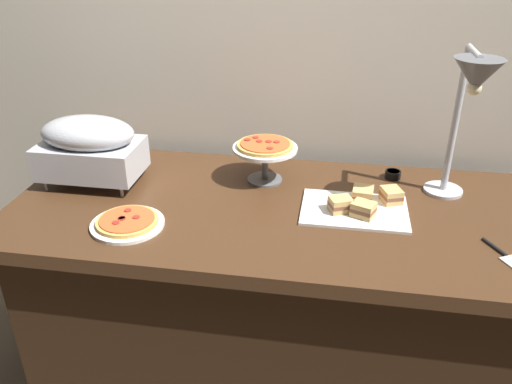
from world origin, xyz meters
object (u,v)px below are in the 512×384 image
(pizza_plate_front, at_px, (127,223))
(sandwich_platter, at_px, (360,205))
(sauce_cup_near, at_px, (393,174))
(chafing_dish, at_px, (90,146))
(heat_lamp, at_px, (471,91))
(serving_spatula, at_px, (505,255))
(pizza_plate_center, at_px, (265,151))

(pizza_plate_front, bearing_deg, sandwich_platter, 17.16)
(sandwich_platter, distance_m, sauce_cup_near, 0.31)
(chafing_dish, xyz_separation_m, sauce_cup_near, (1.13, 0.23, -0.13))
(heat_lamp, distance_m, serving_spatula, 0.51)
(pizza_plate_front, height_order, pizza_plate_center, pizza_plate_center)
(pizza_plate_front, xyz_separation_m, serving_spatula, (1.17, 0.02, -0.01))
(pizza_plate_center, bearing_deg, sauce_cup_near, 11.82)
(sauce_cup_near, relative_size, serving_spatula, 0.37)
(heat_lamp, bearing_deg, sauce_cup_near, 128.26)
(chafing_dish, distance_m, sandwich_platter, 1.01)
(chafing_dish, height_order, serving_spatula, chafing_dish)
(chafing_dish, xyz_separation_m, pizza_plate_center, (0.64, 0.12, -0.02))
(pizza_plate_front, xyz_separation_m, pizza_plate_center, (0.39, 0.41, 0.11))
(chafing_dish, bearing_deg, heat_lamp, 0.11)
(chafing_dish, height_order, sauce_cup_near, chafing_dish)
(pizza_plate_center, height_order, sandwich_platter, pizza_plate_center)
(sandwich_platter, bearing_deg, pizza_plate_front, -162.84)
(pizza_plate_front, bearing_deg, sauce_cup_near, 30.32)
(pizza_plate_center, xyz_separation_m, sandwich_platter, (0.36, -0.18, -0.10))
(pizza_plate_center, distance_m, sauce_cup_near, 0.51)
(serving_spatula, bearing_deg, sauce_cup_near, 120.96)
(chafing_dish, height_order, pizza_plate_center, chafing_dish)
(pizza_plate_center, bearing_deg, serving_spatula, -26.55)
(chafing_dish, bearing_deg, pizza_plate_front, -49.45)
(heat_lamp, height_order, sauce_cup_near, heat_lamp)
(pizza_plate_center, relative_size, sauce_cup_near, 4.02)
(pizza_plate_front, bearing_deg, pizza_plate_center, 46.46)
(chafing_dish, relative_size, sauce_cup_near, 6.09)
(sauce_cup_near, bearing_deg, pizza_plate_center, -168.18)
(heat_lamp, relative_size, pizza_plate_front, 2.24)
(sauce_cup_near, xyz_separation_m, serving_spatula, (0.30, -0.49, -0.01))
(heat_lamp, xyz_separation_m, pizza_plate_front, (-1.05, -0.29, -0.41))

